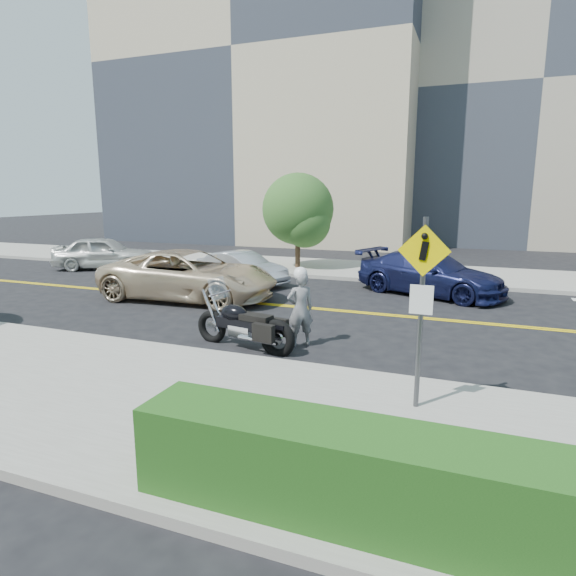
# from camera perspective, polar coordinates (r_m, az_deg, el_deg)

# --- Properties ---
(ground_plane) EXTENTS (120.00, 120.00, 0.00)m
(ground_plane) POSITION_cam_1_polar(r_m,az_deg,el_deg) (14.98, 1.50, -2.30)
(ground_plane) COLOR black
(ground_plane) RESTS_ON ground
(sidewalk_near) EXTENTS (60.00, 5.00, 0.15)m
(sidewalk_near) POSITION_cam_1_polar(r_m,az_deg,el_deg) (8.62, -15.91, -12.65)
(sidewalk_near) COLOR #9E9B91
(sidewalk_near) RESTS_ON ground_plane
(sidewalk_far) EXTENTS (60.00, 5.00, 0.15)m
(sidewalk_far) POSITION_cam_1_polar(r_m,az_deg,el_deg) (22.05, 8.07, 2.17)
(sidewalk_far) COLOR #9E9B91
(sidewalk_far) RESTS_ON ground_plane
(building_left) EXTENTS (22.00, 14.00, 25.00)m
(building_left) POSITION_cam_1_polar(r_m,az_deg,el_deg) (39.74, -1.62, 24.30)
(building_left) COLOR tan
(building_left) RESTS_ON ground_plane
(building_mid) EXTENTS (18.00, 14.00, 20.00)m
(building_mid) POSITION_cam_1_polar(r_m,az_deg,el_deg) (40.38, 26.85, 19.33)
(building_mid) COLOR #A39984
(building_mid) RESTS_ON ground_plane
(pedestrian_sign) EXTENTS (0.78, 0.08, 3.00)m
(pedestrian_sign) POSITION_cam_1_polar(r_m,az_deg,el_deg) (7.61, 15.56, -0.87)
(pedestrian_sign) COLOR #4C4C51
(pedestrian_sign) RESTS_ON sidewalk_near
(motorcyclist) EXTENTS (0.76, 0.73, 1.86)m
(motorcyclist) POSITION_cam_1_polar(r_m,az_deg,el_deg) (11.06, 1.47, -2.25)
(motorcyclist) COLOR #ACADB1
(motorcyclist) RESTS_ON ground
(motorcycle) EXTENTS (2.68, 1.22, 1.57)m
(motorcycle) POSITION_cam_1_polar(r_m,az_deg,el_deg) (10.97, -5.25, -3.16)
(motorcycle) COLOR black
(motorcycle) RESTS_ON ground
(suv) EXTENTS (6.00, 2.97, 1.64)m
(suv) POSITION_cam_1_polar(r_m,az_deg,el_deg) (16.30, -11.62, 1.51)
(suv) COLOR beige
(suv) RESTS_ON ground
(parked_car_white) EXTENTS (4.80, 3.49, 1.52)m
(parked_car_white) POSITION_cam_1_polar(r_m,az_deg,el_deg) (24.01, -20.98, 3.91)
(parked_car_white) COLOR silver
(parked_car_white) RESTS_ON ground
(parked_car_silver) EXTENTS (4.07, 2.48, 1.27)m
(parked_car_silver) POSITION_cam_1_polar(r_m,az_deg,el_deg) (18.72, -5.51, 2.35)
(parked_car_silver) COLOR silver
(parked_car_silver) RESTS_ON ground
(parked_car_blue) EXTENTS (5.58, 3.87, 1.50)m
(parked_car_blue) POSITION_cam_1_polar(r_m,az_deg,el_deg) (17.42, 16.48, 1.67)
(parked_car_blue) COLOR #1A1F4E
(parked_car_blue) RESTS_ON ground
(tree_far_a) EXTENTS (3.21, 3.21, 4.39)m
(tree_far_a) POSITION_cam_1_polar(r_m,az_deg,el_deg) (21.88, 1.17, 9.32)
(tree_far_a) COLOR #382619
(tree_far_a) RESTS_ON ground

